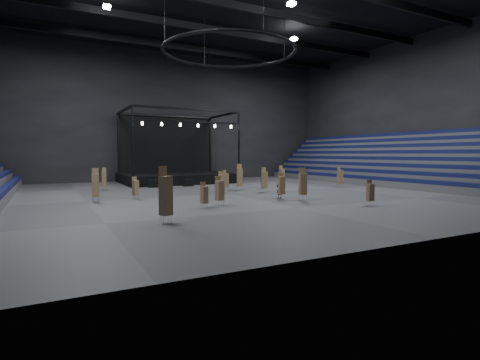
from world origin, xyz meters
name	(u,v)px	position (x,y,z in m)	size (l,w,h in m)	color
floor	(230,194)	(0.00, 0.00, 0.00)	(50.00, 50.00, 0.00)	#424345
wall_back	(165,117)	(0.00, 21.00, 9.00)	(50.00, 0.20, 18.00)	black
wall_front	(446,28)	(0.00, -21.00, 9.00)	(50.00, 0.20, 18.00)	black
wall_right	(413,111)	(25.00, 0.00, 9.00)	(0.20, 42.00, 18.00)	black
bleachers_right	(399,170)	(22.94, 0.00, 1.73)	(7.20, 40.00, 6.40)	#4A4A4C
stage	(176,171)	(0.00, 16.24, 1.45)	(14.00, 10.00, 9.20)	black
truss_ring	(229,52)	(0.00, 0.00, 13.00)	(12.30, 12.30, 5.15)	black
roof_girders	(229,4)	(0.00, 0.00, 17.20)	(49.00, 30.35, 0.70)	black
flight_case_left	(154,184)	(-4.59, 9.62, 0.43)	(1.30, 0.65, 0.87)	black
flight_case_mid	(188,183)	(-0.69, 9.45, 0.40)	(1.21, 0.60, 0.80)	black
flight_case_right	(221,181)	(3.87, 10.32, 0.35)	(1.06, 0.53, 0.70)	black
chair_stack_0	(221,182)	(-0.87, -0.03, 1.10)	(0.44, 0.44, 2.11)	silver
chair_stack_1	(226,180)	(0.82, 2.58, 1.10)	(0.56, 0.56, 2.12)	silver
chair_stack_2	(104,179)	(-10.06, 8.01, 1.20)	(0.50, 0.50, 2.36)	silver
chair_stack_3	(282,175)	(9.16, 4.97, 1.24)	(0.53, 0.53, 2.37)	silver
chair_stack_4	(303,183)	(3.07, -7.14, 1.36)	(0.68, 0.68, 2.61)	silver
chair_stack_5	(282,185)	(2.08, -5.58, 1.16)	(0.57, 0.57, 2.20)	silver
chair_stack_6	(240,177)	(2.43, 2.62, 1.38)	(0.63, 0.63, 2.68)	silver
chair_stack_7	(220,190)	(-4.27, -7.16, 1.14)	(0.60, 0.60, 2.13)	silver
chair_stack_8	(265,179)	(3.66, -0.24, 1.25)	(0.49, 0.49, 2.41)	silver
chair_stack_9	(95,185)	(-11.87, -1.00, 1.35)	(0.58, 0.58, 2.64)	silver
chair_stack_10	(135,187)	(-8.77, -0.51, 1.00)	(0.53, 0.53, 1.87)	silver
chair_stack_11	(340,177)	(13.49, -0.01, 1.21)	(0.57, 0.57, 2.32)	silver
chair_stack_12	(204,194)	(-5.68, -7.74, 0.96)	(0.48, 0.48, 1.80)	silver
chair_stack_13	(166,195)	(-9.59, -11.99, 1.55)	(0.71, 0.71, 3.07)	silver
chair_stack_14	(370,192)	(5.39, -11.99, 0.99)	(0.51, 0.51, 1.85)	silver
man_center	(279,188)	(2.10, -5.22, 0.84)	(0.61, 0.40, 1.68)	black
crew_member	(263,181)	(5.65, 3.32, 0.78)	(0.76, 0.59, 1.57)	black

